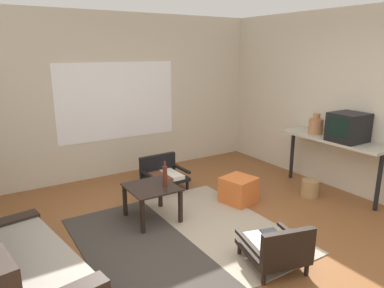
# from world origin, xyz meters

# --- Properties ---
(ground_plane) EXTENTS (7.80, 7.80, 0.00)m
(ground_plane) POSITION_xyz_m (0.00, 0.00, 0.00)
(ground_plane) COLOR brown
(far_wall_with_window) EXTENTS (5.60, 0.13, 2.70)m
(far_wall_with_window) POSITION_xyz_m (0.00, 3.06, 1.35)
(far_wall_with_window) COLOR beige
(far_wall_with_window) RESTS_ON ground
(side_wall_right) EXTENTS (0.12, 6.60, 2.70)m
(side_wall_right) POSITION_xyz_m (2.66, 0.30, 1.35)
(side_wall_right) COLOR beige
(side_wall_right) RESTS_ON ground
(area_rug) EXTENTS (2.24, 2.31, 0.01)m
(area_rug) POSITION_xyz_m (-0.21, 0.52, 0.01)
(area_rug) COLOR #38332D
(area_rug) RESTS_ON ground
(couch) EXTENTS (1.04, 1.86, 0.73)m
(couch) POSITION_xyz_m (-1.95, 0.52, 0.22)
(couch) COLOR black
(couch) RESTS_ON ground
(coffee_table) EXTENTS (0.59, 0.62, 0.45)m
(coffee_table) POSITION_xyz_m (-0.32, 1.10, 0.37)
(coffee_table) COLOR black
(coffee_table) RESTS_ON ground
(armchair_by_window) EXTENTS (0.64, 0.54, 0.49)m
(armchair_by_window) POSITION_xyz_m (0.30, 2.00, 0.23)
(armchair_by_window) COLOR black
(armchair_by_window) RESTS_ON ground
(armchair_striped_foreground) EXTENTS (0.68, 0.73, 0.51)m
(armchair_striped_foreground) POSITION_xyz_m (0.24, -0.51, 0.23)
(armchair_striped_foreground) COLOR black
(armchair_striped_foreground) RESTS_ON ground
(ottoman_orange) EXTENTS (0.50, 0.50, 0.37)m
(ottoman_orange) POSITION_xyz_m (0.94, 0.93, 0.18)
(ottoman_orange) COLOR #D1662D
(ottoman_orange) RESTS_ON ground
(console_shelf) EXTENTS (0.47, 1.63, 0.85)m
(console_shelf) POSITION_xyz_m (2.35, 0.49, 0.76)
(console_shelf) COLOR #B2AD9E
(console_shelf) RESTS_ON ground
(crt_television) EXTENTS (0.46, 0.44, 0.41)m
(crt_television) POSITION_xyz_m (2.34, 0.27, 1.05)
(crt_television) COLOR black
(crt_television) RESTS_ON console_shelf
(clay_vase) EXTENTS (0.22, 0.22, 0.31)m
(clay_vase) POSITION_xyz_m (2.35, 0.82, 0.98)
(clay_vase) COLOR #A87047
(clay_vase) RESTS_ON console_shelf
(glass_bottle) EXTENTS (0.06, 0.06, 0.31)m
(glass_bottle) POSITION_xyz_m (-0.17, 1.03, 0.58)
(glass_bottle) COLOR #5B2319
(glass_bottle) RESTS_ON coffee_table
(wicker_basket) EXTENTS (0.26, 0.26, 0.25)m
(wicker_basket) POSITION_xyz_m (1.98, 0.53, 0.12)
(wicker_basket) COLOR #9E7A4C
(wicker_basket) RESTS_ON ground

